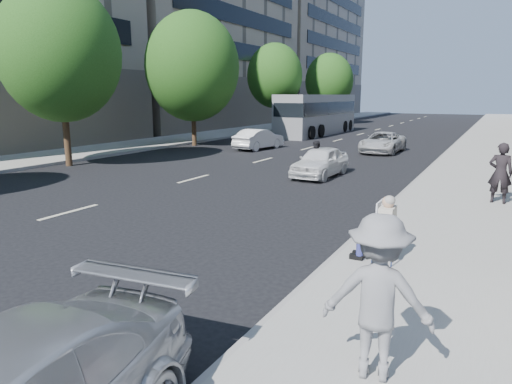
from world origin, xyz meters
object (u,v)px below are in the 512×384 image
Objects in this scene: pedestrian_woman at (500,173)px; white_sedan_near at (320,162)px; jogger at (378,297)px; motorcycle at (317,160)px; white_sedan_mid at (259,139)px; white_sedan_far at (383,142)px; bus at (318,115)px; seated_protester at (380,225)px.

white_sedan_near is (-6.51, 2.55, -0.43)m from pedestrian_woman.
jogger is 14.14m from motorcycle.
jogger is 1.06× the size of pedestrian_woman.
white_sedan_mid is at bearing -33.96° from pedestrian_woman.
jogger reaches higher than white_sedan_near.
motorcycle is at bearing 136.92° from white_sedan_near.
white_sedan_far is 2.07× the size of motorcycle.
white_sedan_near is 0.31m from motorcycle.
white_sedan_near is 20.63m from bus.
bus is (-12.00, 28.27, 0.76)m from seated_protester.
pedestrian_woman is (1.93, 6.51, 0.17)m from seated_protester.
bus reaches higher than seated_protester.
jogger reaches higher than pedestrian_woman.
seated_protester is 19.79m from white_sedan_mid.
pedestrian_woman reaches higher than seated_protester.
seated_protester is at bearing -65.83° from bus.
white_sedan_near is at bearing -46.11° from motorcycle.
seated_protester is at bearing 76.02° from pedestrian_woman.
white_sedan_near is 0.85× the size of white_sedan_far.
pedestrian_woman is 25.85m from bus.
white_sedan_far is at bearing -86.74° from jogger.
pedestrian_woman is 0.50× the size of white_sedan_near.
white_sedan_far is at bearing 102.91° from seated_protester.
pedestrian_woman is 0.42× the size of white_sedan_far.
jogger is at bearing -66.93° from bus.
bus reaches higher than white_sedan_near.
bus reaches higher than jogger.
bus is at bearing 113.11° from white_sedan_near.
jogger is at bearing 86.45° from pedestrian_woman.
motorcycle reaches higher than white_sedan_mid.
white_sedan_far is 0.35× the size of bus.
bus reaches higher than white_sedan_far.
jogger reaches higher than white_sedan_far.
jogger is (0.84, -3.68, 0.22)m from seated_protester.
seated_protester is at bearing 131.97° from white_sedan_mid.
white_sedan_mid is 12.06m from bus.
white_sedan_mid is (-11.26, 16.28, -0.25)m from seated_protester.
pedestrian_woman is 7.28m from motorcycle.
seated_protester is 10.44m from motorcycle.
pedestrian_woman is at bearing -105.76° from jogger.
jogger is 34.44m from bus.
bus is at bearing -77.75° from jogger.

